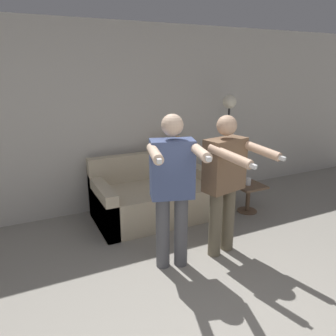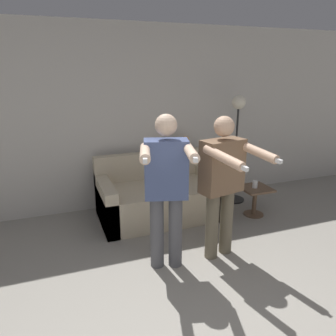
{
  "view_description": "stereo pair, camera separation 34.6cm",
  "coord_description": "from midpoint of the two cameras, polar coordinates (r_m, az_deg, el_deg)",
  "views": [
    {
      "loc": [
        -1.19,
        -1.29,
        1.99
      ],
      "look_at": [
        0.39,
        1.98,
        0.88
      ],
      "focal_mm": 35.0,
      "sensor_mm": 36.0,
      "label": 1
    },
    {
      "loc": [
        -0.87,
        -1.43,
        1.99
      ],
      "look_at": [
        0.39,
        1.98,
        0.88
      ],
      "focal_mm": 35.0,
      "sensor_mm": 36.0,
      "label": 2
    }
  ],
  "objects": [
    {
      "name": "wall_back",
      "position": [
        4.69,
        -7.5,
        8.32
      ],
      "size": [
        10.0,
        0.05,
        2.6
      ],
      "color": "beige",
      "rests_on": "ground_plane"
    },
    {
      "name": "couch",
      "position": [
        4.56,
        0.71,
        -5.1
      ],
      "size": [
        1.66,
        0.93,
        0.84
      ],
      "color": "beige",
      "rests_on": "ground_plane"
    },
    {
      "name": "person_left",
      "position": [
        3.18,
        2.81,
        -2.81
      ],
      "size": [
        0.61,
        0.76,
        1.59
      ],
      "rotation": [
        0.0,
        0.0,
        -0.28
      ],
      "color": "#56565B",
      "rests_on": "ground_plane"
    },
    {
      "name": "person_right",
      "position": [
        3.47,
        12.37,
        -1.95
      ],
      "size": [
        0.62,
        0.75,
        1.54
      ],
      "rotation": [
        0.0,
        0.0,
        0.21
      ],
      "color": "#6B604C",
      "rests_on": "ground_plane"
    },
    {
      "name": "cat",
      "position": [
        4.83,
        3.54,
        4.19
      ],
      "size": [
        0.52,
        0.12,
        0.2
      ],
      "color": "tan",
      "rests_on": "couch"
    },
    {
      "name": "floor_lamp",
      "position": [
        5.03,
        13.9,
        6.63
      ],
      "size": [
        0.35,
        0.35,
        1.63
      ],
      "color": "black",
      "rests_on": "ground_plane"
    },
    {
      "name": "side_table",
      "position": [
        4.79,
        16.94,
        -4.62
      ],
      "size": [
        0.4,
        0.4,
        0.41
      ],
      "color": "brown",
      "rests_on": "ground_plane"
    },
    {
      "name": "cup",
      "position": [
        4.71,
        16.97,
        -2.75
      ],
      "size": [
        0.07,
        0.07,
        0.1
      ],
      "color": "white",
      "rests_on": "side_table"
    }
  ]
}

